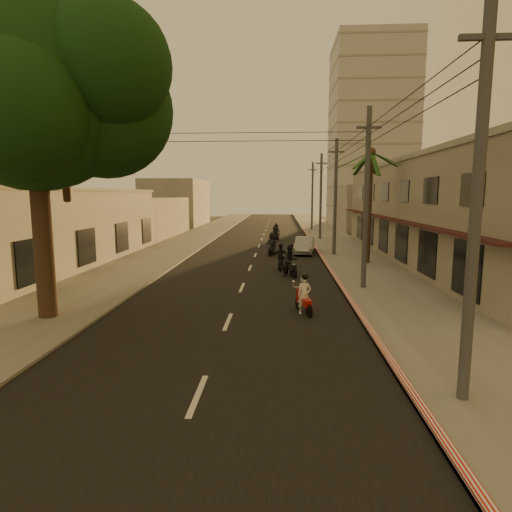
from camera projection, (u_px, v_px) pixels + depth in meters
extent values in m
plane|color=#383023|center=(221.00, 340.00, 14.22)|extent=(160.00, 160.00, 0.00)
cube|color=black|center=(255.00, 255.00, 33.98)|extent=(10.00, 140.00, 0.02)
cube|color=slate|center=(350.00, 255.00, 33.56)|extent=(5.00, 140.00, 0.12)
cube|color=slate|center=(162.00, 254.00, 34.39)|extent=(5.00, 140.00, 0.12)
cube|color=red|center=(327.00, 265.00, 28.75)|extent=(0.20, 60.00, 0.20)
cube|color=gray|center=(448.00, 213.00, 30.73)|extent=(8.00, 34.00, 7.00)
cube|color=#9E998E|center=(451.00, 161.00, 30.21)|extent=(8.20, 34.20, 0.30)
cube|color=#381617|center=(387.00, 218.00, 31.03)|extent=(0.80, 34.00, 0.12)
cube|color=#9E998E|center=(41.00, 229.00, 28.47)|extent=(8.00, 24.00, 5.00)
cube|color=gray|center=(38.00, 190.00, 28.10)|extent=(8.20, 24.20, 0.20)
cube|color=#B7B5B2|center=(371.00, 135.00, 66.67)|extent=(12.00, 12.00, 28.00)
cylinder|color=black|center=(43.00, 242.00, 16.16)|extent=(0.70, 0.70, 6.00)
cylinder|color=black|center=(64.00, 162.00, 16.08)|extent=(1.22, 2.17, 3.04)
cylinder|color=black|center=(16.00, 155.00, 15.43)|extent=(1.31, 1.49, 2.73)
sphere|color=black|center=(32.00, 90.00, 15.37)|extent=(7.20, 7.20, 7.20)
sphere|color=black|center=(104.00, 110.00, 16.31)|extent=(5.20, 5.20, 5.20)
sphere|color=black|center=(20.00, 106.00, 13.69)|extent=(4.60, 4.60, 4.60)
sphere|color=black|center=(107.00, 64.00, 14.61)|extent=(4.40, 4.40, 4.40)
sphere|color=black|center=(92.00, 76.00, 17.52)|extent=(4.40, 4.40, 4.40)
cylinder|color=black|center=(369.00, 209.00, 29.04)|extent=(0.32, 0.32, 7.60)
sphere|color=black|center=(371.00, 152.00, 28.50)|extent=(0.60, 0.60, 0.60)
cylinder|color=#38383A|center=(476.00, 208.00, 9.28)|extent=(0.26, 0.26, 9.00)
cube|color=#38383A|center=(489.00, 37.00, 8.78)|extent=(1.20, 0.12, 0.12)
cylinder|color=#38383A|center=(366.00, 200.00, 21.14)|extent=(0.26, 0.26, 9.00)
cube|color=#38383A|center=(369.00, 127.00, 20.64)|extent=(1.20, 0.12, 0.12)
cylinder|color=#38383A|center=(335.00, 198.00, 33.00)|extent=(0.26, 0.26, 9.00)
cube|color=#38383A|center=(337.00, 152.00, 32.50)|extent=(1.20, 0.12, 0.12)
cylinder|color=#38383A|center=(321.00, 197.00, 44.85)|extent=(0.26, 0.26, 9.00)
cube|color=#38383A|center=(321.00, 163.00, 44.35)|extent=(1.20, 0.12, 0.12)
cylinder|color=#38383A|center=(312.00, 197.00, 56.71)|extent=(0.26, 0.26, 9.00)
cube|color=#38383A|center=(313.00, 170.00, 56.21)|extent=(1.20, 0.12, 0.12)
cube|color=#9E998E|center=(370.00, 208.00, 57.48)|extent=(8.00, 14.00, 6.00)
cube|color=#9E998E|center=(139.00, 218.00, 48.28)|extent=(8.00, 14.00, 4.40)
cube|color=#9E998E|center=(177.00, 203.00, 65.88)|extent=(8.00, 14.00, 7.00)
cylinder|color=black|center=(298.00, 304.00, 17.89)|extent=(0.26, 0.53, 0.53)
cylinder|color=black|center=(309.00, 311.00, 16.77)|extent=(0.26, 0.53, 0.53)
cube|color=#B2120D|center=(304.00, 301.00, 17.23)|extent=(0.58, 1.07, 0.28)
cube|color=#B2120D|center=(300.00, 295.00, 17.66)|extent=(0.30, 0.18, 0.57)
cylinder|color=silver|center=(299.00, 287.00, 17.72)|extent=(0.50, 0.20, 0.04)
imported|color=silver|center=(304.00, 295.00, 17.19)|extent=(0.80, 0.73, 1.58)
sphere|color=black|center=(305.00, 277.00, 17.08)|extent=(0.28, 0.28, 0.28)
sphere|color=silver|center=(293.00, 282.00, 17.60)|extent=(0.11, 0.11, 0.11)
sphere|color=silver|center=(305.00, 281.00, 17.73)|extent=(0.11, 0.11, 0.11)
cylinder|color=black|center=(286.00, 269.00, 25.88)|extent=(0.31, 0.62, 0.62)
cylinder|color=black|center=(294.00, 273.00, 24.57)|extent=(0.31, 0.62, 0.62)
cube|color=black|center=(290.00, 266.00, 25.10)|extent=(0.71, 1.25, 0.33)
cube|color=black|center=(287.00, 262.00, 25.60)|extent=(0.35, 0.22, 0.66)
cylinder|color=silver|center=(286.00, 255.00, 25.67)|extent=(0.59, 0.24, 0.04)
imported|color=black|center=(291.00, 261.00, 25.06)|extent=(1.35, 1.28, 1.86)
sphere|color=black|center=(291.00, 246.00, 24.93)|extent=(0.33, 0.33, 0.33)
cylinder|color=black|center=(281.00, 264.00, 28.01)|extent=(0.10, 0.55, 0.55)
cylinder|color=black|center=(280.00, 267.00, 26.80)|extent=(0.10, 0.55, 0.55)
cube|color=black|center=(281.00, 262.00, 27.30)|extent=(0.28, 1.08, 0.29)
cube|color=black|center=(281.00, 258.00, 27.76)|extent=(0.30, 0.10, 0.59)
cylinder|color=silver|center=(281.00, 253.00, 27.83)|extent=(0.54, 0.04, 0.04)
imported|color=black|center=(281.00, 257.00, 27.26)|extent=(0.97, 0.42, 1.65)
sphere|color=black|center=(281.00, 245.00, 27.15)|extent=(0.29, 0.29, 0.29)
cylinder|color=black|center=(274.00, 251.00, 34.49)|extent=(0.22, 0.59, 0.58)
cylinder|color=black|center=(270.00, 253.00, 33.25)|extent=(0.22, 0.59, 0.58)
cube|color=black|center=(272.00, 248.00, 33.75)|extent=(0.51, 1.18, 0.31)
cube|color=black|center=(273.00, 246.00, 34.23)|extent=(0.33, 0.16, 0.63)
cylinder|color=silver|center=(273.00, 241.00, 34.30)|extent=(0.57, 0.15, 0.04)
imported|color=black|center=(272.00, 245.00, 33.71)|extent=(1.07, 0.89, 1.75)
sphere|color=black|center=(272.00, 234.00, 33.59)|extent=(0.31, 0.31, 0.31)
cylinder|color=black|center=(274.00, 238.00, 44.55)|extent=(0.14, 0.53, 0.53)
cylinder|color=black|center=(275.00, 239.00, 43.39)|extent=(0.14, 0.53, 0.53)
cube|color=black|center=(275.00, 236.00, 43.87)|extent=(0.35, 1.05, 0.28)
cube|color=black|center=(274.00, 235.00, 44.31)|extent=(0.29, 0.12, 0.56)
cylinder|color=silver|center=(274.00, 231.00, 44.38)|extent=(0.52, 0.09, 0.04)
imported|color=black|center=(275.00, 234.00, 43.83)|extent=(1.12, 0.77, 1.58)
sphere|color=black|center=(275.00, 227.00, 43.72)|extent=(0.28, 0.28, 0.28)
imported|color=#93969B|center=(304.00, 245.00, 34.70)|extent=(2.49, 4.52, 1.37)
cylinder|color=black|center=(277.00, 237.00, 45.46)|extent=(0.15, 0.58, 0.57)
cylinder|color=black|center=(276.00, 238.00, 44.20)|extent=(0.15, 0.58, 0.57)
cube|color=black|center=(276.00, 235.00, 44.72)|extent=(0.37, 1.15, 0.31)
cube|color=black|center=(277.00, 233.00, 45.20)|extent=(0.31, 0.13, 0.62)
cylinder|color=silver|center=(277.00, 230.00, 45.27)|extent=(0.57, 0.08, 0.04)
imported|color=black|center=(276.00, 232.00, 44.67)|extent=(0.93, 0.68, 1.72)
sphere|color=black|center=(276.00, 225.00, 44.56)|extent=(0.31, 0.31, 0.31)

